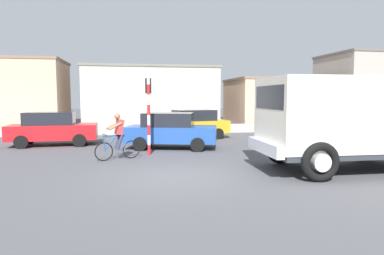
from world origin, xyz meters
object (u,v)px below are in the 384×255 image
at_px(traffic_light_pole, 149,103).
at_px(car_red_near, 171,130).
at_px(truck_foreground, 347,117).
at_px(car_white_mid, 192,124).
at_px(cyclist, 118,136).
at_px(car_far_side, 53,128).

bearing_deg(traffic_light_pole, car_red_near, 55.07).
bearing_deg(truck_foreground, car_white_mid, 110.54).
bearing_deg(car_red_near, traffic_light_pole, -124.93).
height_order(truck_foreground, cyclist, truck_foreground).
distance_m(truck_foreground, car_far_side, 12.78).
height_order(truck_foreground, car_red_near, truck_foreground).
relative_size(truck_foreground, car_far_side, 1.33).
relative_size(traffic_light_pole, car_red_near, 0.74).
bearing_deg(cyclist, car_red_near, 47.29).
relative_size(traffic_light_pole, car_far_side, 0.78).
bearing_deg(traffic_light_pole, cyclist, -142.30).
height_order(traffic_light_pole, car_far_side, traffic_light_pole).
relative_size(cyclist, traffic_light_pole, 0.54).
bearing_deg(car_white_mid, car_far_side, -167.95).
bearing_deg(car_white_mid, cyclist, -123.12).
relative_size(truck_foreground, cyclist, 3.18).
bearing_deg(car_far_side, car_red_near, -19.47).
bearing_deg(car_red_near, car_far_side, 160.53).
distance_m(cyclist, traffic_light_pole, 1.91).
distance_m(car_red_near, car_far_side, 5.80).
bearing_deg(car_white_mid, car_red_near, -114.89).
bearing_deg(traffic_light_pole, car_far_side, 142.25).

